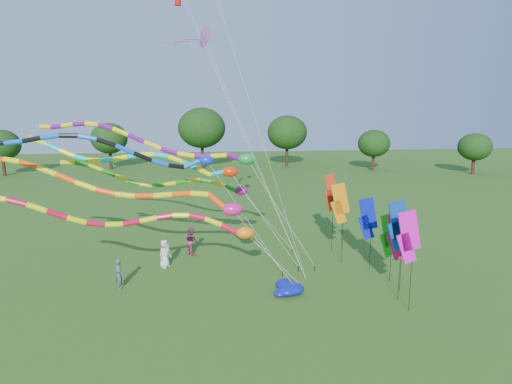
{
  "coord_description": "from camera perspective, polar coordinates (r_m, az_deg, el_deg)",
  "views": [
    {
      "loc": [
        -2.89,
        -16.88,
        9.04
      ],
      "look_at": [
        -0.0,
        5.3,
        4.8
      ],
      "focal_mm": 30.0,
      "sensor_mm": 36.0,
      "label": 1
    }
  ],
  "objects": [
    {
      "name": "banner_pole_red",
      "position": [
        27.83,
        9.92,
        -0.08
      ],
      "size": [
        1.09,
        0.55,
        5.16
      ],
      "rotation": [
        0.0,
        0.0,
        0.42
      ],
      "color": "black",
      "rests_on": "ground"
    },
    {
      "name": "ground",
      "position": [
        19.37,
        2.12,
        -17.1
      ],
      "size": [
        160.0,
        160.0,
        0.0
      ],
      "primitive_type": "plane",
      "color": "#265516",
      "rests_on": "ground"
    },
    {
      "name": "banner_pole_green",
      "position": [
        23.72,
        17.25,
        -5.5
      ],
      "size": [
        1.14,
        0.37,
        3.86
      ],
      "rotation": [
        0.0,
        0.0,
        0.25
      ],
      "color": "black",
      "rests_on": "ground"
    },
    {
      "name": "tube_kite_orange",
      "position": [
        22.9,
        -16.26,
        0.39
      ],
      "size": [
        16.43,
        5.2,
        7.33
      ],
      "rotation": [
        0.0,
        0.0,
        -0.32
      ],
      "color": "black",
      "rests_on": "ground"
    },
    {
      "name": "person_b",
      "position": [
        23.47,
        -17.89,
        -10.38
      ],
      "size": [
        0.62,
        0.69,
        1.59
      ],
      "primitive_type": "imported",
      "rotation": [
        0.0,
        0.0,
        -1.05
      ],
      "color": "#42505D",
      "rests_on": "ground"
    },
    {
      "name": "blue_nylon_heap",
      "position": [
        22.18,
        4.18,
        -12.62
      ],
      "size": [
        1.9,
        1.73,
        0.56
      ],
      "color": "#0C159F",
      "rests_on": "ground"
    },
    {
      "name": "delta_kite_high_c",
      "position": [
        25.63,
        -7.04,
        19.87
      ],
      "size": [
        7.34,
        5.24,
        14.51
      ],
      "rotation": [
        0.0,
        0.0,
        0.47
      ],
      "color": "black",
      "rests_on": "ground"
    },
    {
      "name": "tube_kite_blue",
      "position": [
        21.27,
        -18.36,
        5.21
      ],
      "size": [
        15.15,
        2.05,
        8.71
      ],
      "rotation": [
        0.0,
        0.0,
        0.14
      ],
      "color": "black",
      "rests_on": "ground"
    },
    {
      "name": "banner_pole_magenta_b",
      "position": [
        22.68,
        18.38,
        -5.66
      ],
      "size": [
        1.1,
        0.54,
        4.11
      ],
      "rotation": [
        0.0,
        0.0,
        -0.41
      ],
      "color": "black",
      "rests_on": "ground"
    },
    {
      "name": "banner_pole_orange",
      "position": [
        25.67,
        11.11,
        -1.55
      ],
      "size": [
        1.16,
        0.25,
        4.94
      ],
      "rotation": [
        0.0,
        0.0,
        -0.15
      ],
      "color": "black",
      "rests_on": "ground"
    },
    {
      "name": "person_a",
      "position": [
        25.84,
        -12.06,
        -8.03
      ],
      "size": [
        0.93,
        0.96,
        1.66
      ],
      "primitive_type": "imported",
      "rotation": [
        0.0,
        0.0,
        0.85
      ],
      "color": "silver",
      "rests_on": "ground"
    },
    {
      "name": "banner_pole_violet",
      "position": [
        28.13,
        11.02,
        -1.47
      ],
      "size": [
        1.16,
        0.22,
        4.45
      ],
      "rotation": [
        0.0,
        0.0,
        -0.12
      ],
      "color": "black",
      "rests_on": "ground"
    },
    {
      "name": "banner_pole_blue_a",
      "position": [
        21.16,
        18.4,
        -4.31
      ],
      "size": [
        1.16,
        0.2,
        5.01
      ],
      "rotation": [
        0.0,
        0.0,
        0.11
      ],
      "color": "black",
      "rests_on": "ground"
    },
    {
      "name": "banner_pole_blue_b",
      "position": [
        25.09,
        14.65,
        -3.47
      ],
      "size": [
        1.16,
        0.22,
        4.29
      ],
      "rotation": [
        0.0,
        0.0,
        -0.12
      ],
      "color": "black",
      "rests_on": "ground"
    },
    {
      "name": "person_c",
      "position": [
        27.77,
        -8.62,
        -6.45
      ],
      "size": [
        1.02,
        1.09,
        1.79
      ],
      "primitive_type": "imported",
      "rotation": [
        0.0,
        0.0,
        2.1
      ],
      "color": "#963652",
      "rests_on": "ground"
    },
    {
      "name": "tube_kite_purple",
      "position": [
        26.18,
        -12.53,
        6.28
      ],
      "size": [
        16.35,
        6.88,
        9.08
      ],
      "rotation": [
        0.0,
        0.0,
        -0.38
      ],
      "color": "black",
      "rests_on": "ground"
    },
    {
      "name": "banner_pole_magenta_a",
      "position": [
        20.22,
        19.64,
        -5.7
      ],
      "size": [
        1.16,
        0.13,
        4.8
      ],
      "rotation": [
        0.0,
        0.0,
        -0.05
      ],
      "color": "black",
      "rests_on": "ground"
    },
    {
      "name": "tube_kite_cyan",
      "position": [
        23.07,
        -12.85,
        3.88
      ],
      "size": [
        13.89,
        1.45,
        8.26
      ],
      "rotation": [
        0.0,
        0.0,
        -0.02
      ],
      "color": "black",
      "rests_on": "ground"
    },
    {
      "name": "tree_ring",
      "position": [
        17.29,
        6.18,
        -1.02
      ],
      "size": [
        117.98,
        116.45,
        9.45
      ],
      "color": "#382314",
      "rests_on": "ground"
    },
    {
      "name": "tube_kite_green",
      "position": [
        26.01,
        -10.29,
        1.3
      ],
      "size": [
        13.39,
        1.11,
        6.84
      ],
      "rotation": [
        0.0,
        0.0,
        0.03
      ],
      "color": "black",
      "rests_on": "ground"
    },
    {
      "name": "tube_kite_red",
      "position": [
        20.85,
        -13.07,
        -3.87
      ],
      "size": [
        14.0,
        1.25,
        6.01
      ],
      "rotation": [
        0.0,
        0.0,
        -0.01
      ],
      "color": "black",
      "rests_on": "ground"
    }
  ]
}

